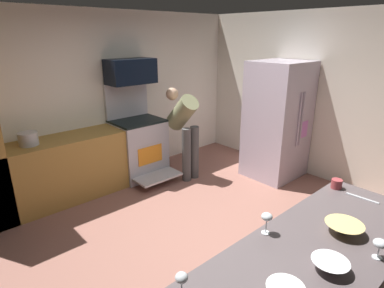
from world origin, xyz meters
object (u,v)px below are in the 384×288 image
(person_cook, at_px, (184,126))
(refrigerator, at_px, (277,120))
(mixing_bowl_small, at_px, (344,228))
(mug_coffee, at_px, (337,184))
(wine_glass_mid, at_px, (182,279))
(wine_glass_near, at_px, (380,244))
(oven_range, at_px, (138,146))
(stock_pot, at_px, (28,139))
(mixing_bowl_large, at_px, (330,266))
(wine_glass_far, at_px, (267,218))
(microwave, at_px, (131,71))

(person_cook, bearing_deg, refrigerator, -38.60)
(mixing_bowl_small, bearing_deg, mug_coffee, 28.33)
(mixing_bowl_small, height_order, mug_coffee, mug_coffee)
(refrigerator, xyz_separation_m, wine_glass_mid, (-3.44, -1.70, 0.08))
(refrigerator, relative_size, wine_glass_mid, 12.70)
(wine_glass_near, bearing_deg, wine_glass_mid, 151.87)
(oven_range, relative_size, stock_pot, 6.37)
(oven_range, distance_m, wine_glass_mid, 3.65)
(mixing_bowl_large, height_order, stock_pot, stock_pot)
(mixing_bowl_large, relative_size, mixing_bowl_small, 0.84)
(wine_glass_near, distance_m, mug_coffee, 0.98)
(wine_glass_mid, distance_m, mug_coffee, 1.88)
(mixing_bowl_small, height_order, wine_glass_mid, wine_glass_mid)
(refrigerator, xyz_separation_m, mixing_bowl_large, (-2.66, -2.15, 0.00))
(oven_range, distance_m, mixing_bowl_small, 3.57)
(wine_glass_near, distance_m, stock_pot, 3.90)
(person_cook, height_order, wine_glass_near, person_cook)
(mixing_bowl_small, xyz_separation_m, wine_glass_far, (-0.41, 0.37, 0.09))
(mixing_bowl_large, xyz_separation_m, mixing_bowl_small, (0.44, 0.11, 0.00))
(mixing_bowl_large, height_order, wine_glass_mid, wine_glass_mid)
(mug_coffee, bearing_deg, wine_glass_mid, -179.47)
(wine_glass_near, relative_size, stock_pot, 0.57)
(mixing_bowl_large, height_order, wine_glass_near, wine_glass_near)
(oven_range, height_order, mixing_bowl_large, oven_range)
(person_cook, xyz_separation_m, mixing_bowl_large, (-1.50, -3.08, 0.07))
(person_cook, xyz_separation_m, wine_glass_near, (-1.16, -3.23, 0.14))
(oven_range, height_order, wine_glass_near, oven_range)
(mixing_bowl_large, distance_m, stock_pot, 3.69)
(microwave, distance_m, wine_glass_near, 3.97)
(wine_glass_far, distance_m, stock_pot, 3.22)
(oven_range, bearing_deg, mixing_bowl_small, -98.48)
(oven_range, xyz_separation_m, wine_glass_near, (-0.63, -3.77, 0.49))
(wine_glass_far, bearing_deg, wine_glass_mid, -177.58)
(refrigerator, height_order, mixing_bowl_small, refrigerator)
(refrigerator, relative_size, mixing_bowl_large, 8.40)
(oven_range, xyz_separation_m, mixing_bowl_small, (-0.52, -3.50, 0.43))
(stock_pot, bearing_deg, mixing_bowl_small, -72.86)
(wine_glass_mid, bearing_deg, mixing_bowl_large, -29.72)
(microwave, relative_size, stock_pot, 3.12)
(person_cook, distance_m, wine_glass_mid, 3.48)
(mixing_bowl_small, bearing_deg, mixing_bowl_large, -165.86)
(refrigerator, height_order, stock_pot, refrigerator)
(mixing_bowl_large, bearing_deg, mug_coffee, 22.92)
(mixing_bowl_large, height_order, mug_coffee, mug_coffee)
(wine_glass_mid, bearing_deg, oven_range, 61.15)
(mixing_bowl_large, distance_m, mixing_bowl_small, 0.46)
(wine_glass_far, xyz_separation_m, stock_pot, (-0.67, 3.15, -0.04))
(wine_glass_far, height_order, mug_coffee, wine_glass_far)
(oven_range, height_order, mixing_bowl_small, oven_range)
(mixing_bowl_small, height_order, wine_glass_near, wine_glass_near)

